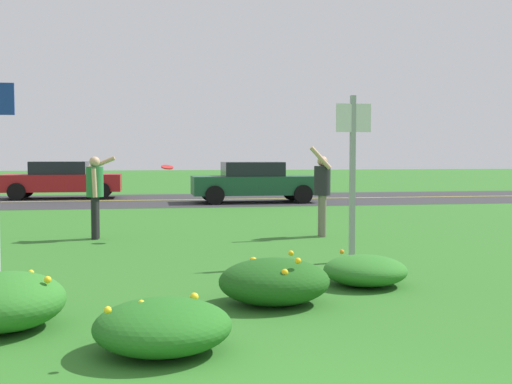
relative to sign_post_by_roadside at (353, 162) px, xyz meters
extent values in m
plane|color=#2D6B23|center=(-2.54, 3.93, -1.59)|extent=(120.00, 120.00, 0.00)
cube|color=#2D2D30|center=(-2.54, 14.54, -1.58)|extent=(120.00, 7.37, 0.01)
cube|color=yellow|center=(-2.54, 14.54, -1.58)|extent=(120.00, 0.16, 0.00)
ellipsoid|color=#2D7526|center=(-4.57, -3.18, -1.31)|extent=(1.17, 1.27, 0.55)
sphere|color=yellow|center=(-4.37, -2.86, -1.10)|extent=(0.06, 0.06, 0.06)
sphere|color=yellow|center=(-4.14, -3.34, -1.09)|extent=(0.07, 0.07, 0.07)
ellipsoid|color=#23661E|center=(-3.07, -4.18, -1.36)|extent=(1.19, 1.12, 0.45)
sphere|color=yellow|center=(-2.78, -3.82, -1.20)|extent=(0.08, 0.08, 0.08)
sphere|color=yellow|center=(-3.22, -4.52, -1.26)|extent=(0.05, 0.05, 0.05)
sphere|color=yellow|center=(-3.25, -4.16, -1.16)|extent=(0.05, 0.05, 0.05)
sphere|color=yellow|center=(-3.51, -4.46, -1.13)|extent=(0.06, 0.06, 0.06)
sphere|color=yellow|center=(-3.12, -3.71, -1.28)|extent=(0.06, 0.06, 0.06)
ellipsoid|color=#1E5619|center=(-1.79, -2.61, -1.33)|extent=(1.26, 1.09, 0.52)
sphere|color=yellow|center=(-1.88, -2.82, -1.22)|extent=(0.05, 0.05, 0.05)
sphere|color=yellow|center=(-1.75, -3.01, -1.15)|extent=(0.08, 0.08, 0.08)
sphere|color=yellow|center=(-1.49, -2.15, -1.08)|extent=(0.07, 0.07, 0.07)
sphere|color=yellow|center=(-1.59, -2.95, -1.04)|extent=(0.07, 0.07, 0.07)
sphere|color=yellow|center=(-1.36, -2.46, -1.22)|extent=(0.05, 0.05, 0.05)
sphere|color=yellow|center=(-1.98, -2.37, -1.13)|extent=(0.09, 0.09, 0.09)
sphere|color=yellow|center=(-1.74, -3.01, -1.20)|extent=(0.06, 0.06, 0.06)
ellipsoid|color=#2D7526|center=(-0.41, -1.78, -1.39)|extent=(1.08, 1.08, 0.39)
sphere|color=orange|center=(-0.41, -2.15, -1.37)|extent=(0.05, 0.05, 0.05)
sphere|color=orange|center=(-0.60, -1.39, -1.20)|extent=(0.06, 0.06, 0.06)
sphere|color=orange|center=(-0.56, -2.08, -1.28)|extent=(0.06, 0.06, 0.06)
cube|color=#93969B|center=(0.00, 0.01, -0.28)|extent=(0.07, 0.10, 2.62)
cube|color=silver|center=(0.00, -0.02, 0.68)|extent=(0.56, 0.03, 0.44)
cylinder|color=#287038|center=(-4.22, 3.52, -0.43)|extent=(0.34, 0.34, 0.60)
sphere|color=tan|center=(-4.22, 3.52, -0.03)|extent=(0.21, 0.21, 0.21)
cylinder|color=black|center=(-4.21, 3.61, -1.16)|extent=(0.14, 0.14, 0.85)
cylinder|color=black|center=(-4.23, 3.44, -1.16)|extent=(0.14, 0.14, 0.85)
cylinder|color=tan|center=(-4.10, 3.71, -0.06)|extent=(0.57, 0.14, 0.30)
cylinder|color=tan|center=(-4.21, 3.33, -0.45)|extent=(0.12, 0.10, 0.57)
cylinder|color=#232328|center=(0.40, 3.14, -0.42)|extent=(0.34, 0.34, 0.61)
sphere|color=tan|center=(0.40, 3.14, -0.02)|extent=(0.21, 0.21, 0.21)
cylinder|color=#726B5B|center=(0.39, 3.06, -1.16)|extent=(0.14, 0.14, 0.86)
cylinder|color=#726B5B|center=(0.40, 3.23, -1.16)|extent=(0.14, 0.14, 0.86)
cylinder|color=tan|center=(0.30, 2.95, 0.05)|extent=(0.46, 0.13, 0.48)
cylinder|color=tan|center=(0.39, 3.34, -0.44)|extent=(0.12, 0.10, 0.57)
cylinder|color=red|center=(-2.79, 3.13, -0.13)|extent=(0.25, 0.24, 0.10)
torus|color=red|center=(-2.79, 3.13, -0.14)|extent=(0.25, 0.24, 0.11)
cube|color=maroon|center=(-6.44, 16.20, -0.97)|extent=(4.50, 1.82, 0.66)
cube|color=black|center=(-6.54, 16.20, -0.40)|extent=(2.10, 1.64, 0.52)
cylinder|color=black|center=(-4.89, 17.09, -1.26)|extent=(0.66, 0.22, 0.66)
cylinder|color=black|center=(-4.89, 15.31, -1.26)|extent=(0.66, 0.22, 0.66)
cylinder|color=black|center=(-7.99, 17.09, -1.26)|extent=(0.66, 0.22, 0.66)
cylinder|color=black|center=(-7.99, 15.31, -1.26)|extent=(0.66, 0.22, 0.66)
cube|color=#194C2D|center=(0.65, 12.88, -0.97)|extent=(4.50, 1.82, 0.66)
cube|color=black|center=(0.55, 12.88, -0.40)|extent=(2.10, 1.64, 0.52)
cylinder|color=black|center=(2.20, 13.77, -1.26)|extent=(0.66, 0.22, 0.66)
cylinder|color=black|center=(2.20, 11.99, -1.26)|extent=(0.66, 0.22, 0.66)
cylinder|color=black|center=(-0.90, 13.77, -1.26)|extent=(0.66, 0.22, 0.66)
cylinder|color=black|center=(-0.90, 11.99, -1.26)|extent=(0.66, 0.22, 0.66)
camera|label=1|loc=(-3.20, -9.58, 0.10)|focal=44.62mm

